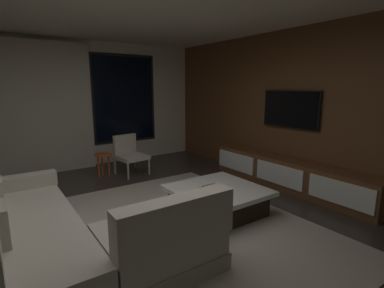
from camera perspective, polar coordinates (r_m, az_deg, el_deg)
name	(u,v)px	position (r m, az deg, el deg)	size (l,w,h in m)	color
floor	(142,237)	(3.63, -9.68, -17.46)	(9.20, 9.20, 0.00)	#332B26
back_wall_with_window	(62,106)	(6.66, -24.12, 6.85)	(6.60, 0.30, 2.70)	beige
media_wall	(307,110)	(5.27, 21.57, 6.23)	(0.12, 7.80, 2.70)	brown
area_rug	(172,231)	(3.70, -3.86, -16.69)	(3.20, 3.80, 0.01)	#ADA391
sectional_couch	(63,237)	(3.24, -23.96, -16.28)	(1.98, 2.50, 0.82)	#A49C8C
coffee_table	(218,200)	(4.12, 5.02, -10.87)	(1.16, 1.16, 0.36)	black
book_stack_on_coffee_table	(211,188)	(3.99, 3.67, -8.58)	(0.23, 0.19, 0.06)	#679EB4
accent_chair_near_window	(129,153)	(5.97, -12.20, -1.64)	(0.62, 0.63, 0.78)	#B2ADA0
side_stool	(103,158)	(5.89, -16.99, -2.65)	(0.32, 0.32, 0.46)	#BF4C1E
media_console	(289,175)	(5.26, 18.48, -5.76)	(0.46, 3.10, 0.52)	brown
mounted_tv	(290,109)	(5.33, 18.68, 6.47)	(0.05, 1.11, 0.64)	black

